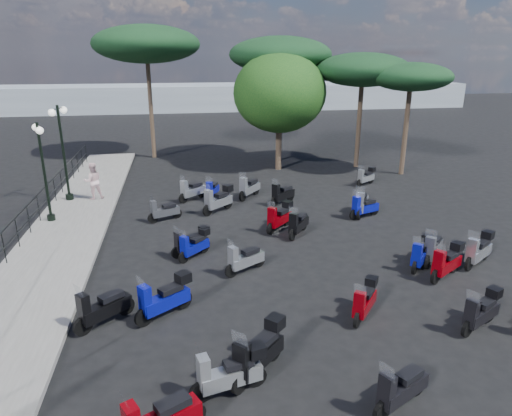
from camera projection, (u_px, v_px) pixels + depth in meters
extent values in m
plane|color=black|center=(242.00, 259.00, 15.74)|extent=(120.00, 120.00, 0.00)
cube|color=slate|center=(64.00, 237.00, 17.47)|extent=(3.00, 30.00, 0.15)
cylinder|color=black|center=(4.00, 248.00, 14.96)|extent=(0.04, 0.04, 1.10)
cylinder|color=black|center=(17.00, 232.00, 16.23)|extent=(0.04, 0.04, 1.10)
cylinder|color=black|center=(29.00, 219.00, 17.51)|extent=(0.04, 0.04, 1.10)
cylinder|color=black|center=(38.00, 208.00, 18.79)|extent=(0.04, 0.04, 1.10)
cylinder|color=black|center=(47.00, 198.00, 20.06)|extent=(0.04, 0.04, 1.10)
cylinder|color=black|center=(55.00, 189.00, 21.34)|extent=(0.04, 0.04, 1.10)
cylinder|color=black|center=(61.00, 182.00, 22.62)|extent=(0.04, 0.04, 1.10)
cylinder|color=black|center=(67.00, 175.00, 23.89)|extent=(0.04, 0.04, 1.10)
cylinder|color=black|center=(73.00, 169.00, 25.17)|extent=(0.04, 0.04, 1.10)
cylinder|color=black|center=(78.00, 163.00, 26.45)|extent=(0.04, 0.04, 1.10)
cylinder|color=black|center=(82.00, 158.00, 27.72)|extent=(0.04, 0.04, 1.10)
cylinder|color=black|center=(86.00, 153.00, 29.00)|extent=(0.04, 0.04, 1.10)
cube|color=black|center=(21.00, 212.00, 16.70)|extent=(0.04, 26.00, 0.04)
cube|color=black|center=(23.00, 226.00, 16.87)|extent=(0.04, 26.00, 0.04)
cylinder|color=black|center=(51.00, 217.00, 18.98)|extent=(0.32, 0.32, 0.24)
cylinder|color=black|center=(44.00, 173.00, 18.36)|extent=(0.11, 0.11, 4.05)
cylinder|color=black|center=(37.00, 126.00, 17.76)|extent=(0.40, 0.85, 0.04)
sphere|color=white|center=(36.00, 127.00, 18.15)|extent=(0.28, 0.28, 0.28)
sphere|color=white|center=(40.00, 130.00, 17.43)|extent=(0.28, 0.28, 0.28)
cylinder|color=black|center=(70.00, 197.00, 21.66)|extent=(0.35, 0.35, 0.26)
cylinder|color=black|center=(64.00, 154.00, 20.99)|extent=(0.12, 0.12, 4.42)
cylinder|color=black|center=(57.00, 109.00, 20.34)|extent=(0.33, 0.96, 0.04)
sphere|color=white|center=(64.00, 110.00, 20.84)|extent=(0.31, 0.31, 0.31)
sphere|color=white|center=(52.00, 113.00, 19.90)|extent=(0.31, 0.31, 0.31)
imported|color=silver|center=(93.00, 181.00, 21.54)|extent=(1.00, 0.87, 1.75)
cylinder|color=black|center=(201.00, 392.00, 9.24)|extent=(0.49, 0.21, 0.48)
cylinder|color=black|center=(256.00, 377.00, 9.69)|extent=(0.49, 0.21, 0.48)
cube|color=#9A9EA1|center=(231.00, 376.00, 9.42)|extent=(1.36, 0.64, 0.34)
cube|color=black|center=(239.00, 363.00, 9.39)|extent=(0.66, 0.43, 0.14)
cube|color=#9A9EA1|center=(204.00, 372.00, 9.12)|extent=(0.29, 0.35, 0.71)
plane|color=white|center=(200.00, 354.00, 8.95)|extent=(0.17, 0.39, 0.38)
cube|color=black|center=(256.00, 351.00, 9.49)|extent=(0.41, 0.39, 0.26)
cylinder|color=black|center=(83.00, 326.00, 11.46)|extent=(0.46, 0.40, 0.50)
cylinder|color=black|center=(126.00, 306.00, 12.36)|extent=(0.46, 0.40, 0.50)
cube|color=black|center=(106.00, 309.00, 11.89)|extent=(1.28, 1.14, 0.36)
cube|color=black|center=(111.00, 296.00, 11.92)|extent=(0.69, 0.64, 0.15)
cube|color=black|center=(84.00, 308.00, 11.36)|extent=(0.38, 0.39, 0.74)
plane|color=white|center=(79.00, 292.00, 11.17)|extent=(0.32, 0.36, 0.39)
cylinder|color=black|center=(144.00, 317.00, 11.83)|extent=(0.48, 0.38, 0.51)
cylinder|color=black|center=(184.00, 299.00, 12.69)|extent=(0.48, 0.38, 0.51)
cube|color=#0B119F|center=(166.00, 301.00, 12.23)|extent=(1.34, 1.09, 0.36)
cube|color=black|center=(171.00, 289.00, 12.26)|extent=(0.71, 0.63, 0.15)
cube|color=#0B119F|center=(145.00, 299.00, 11.73)|extent=(0.38, 0.40, 0.75)
plane|color=white|center=(141.00, 284.00, 11.53)|extent=(0.30, 0.38, 0.40)
cube|color=black|center=(183.00, 277.00, 12.48)|extent=(0.49, 0.49, 0.28)
cylinder|color=black|center=(177.00, 253.00, 15.76)|extent=(0.43, 0.29, 0.44)
cylinder|color=black|center=(204.00, 245.00, 16.40)|extent=(0.43, 0.29, 0.44)
cube|color=black|center=(192.00, 244.00, 16.05)|extent=(1.20, 0.84, 0.31)
cube|color=black|center=(195.00, 236.00, 16.06)|extent=(0.61, 0.50, 0.13)
cube|color=black|center=(178.00, 241.00, 15.67)|extent=(0.31, 0.34, 0.64)
plane|color=white|center=(176.00, 230.00, 15.50)|extent=(0.23, 0.34, 0.34)
cube|color=black|center=(204.00, 229.00, 16.22)|extent=(0.41, 0.41, 0.24)
cylinder|color=black|center=(153.00, 218.00, 19.05)|extent=(0.44, 0.26, 0.44)
cylinder|color=black|center=(177.00, 213.00, 19.61)|extent=(0.44, 0.26, 0.44)
cube|color=#414348|center=(166.00, 212.00, 19.30)|extent=(1.20, 0.76, 0.31)
cube|color=black|center=(169.00, 206.00, 19.30)|extent=(0.61, 0.47, 0.13)
cube|color=#414348|center=(154.00, 208.00, 18.95)|extent=(0.29, 0.33, 0.63)
plane|color=white|center=(152.00, 199.00, 18.79)|extent=(0.20, 0.34, 0.34)
cylinder|color=black|center=(183.00, 198.00, 21.56)|extent=(0.44, 0.40, 0.49)
cylinder|color=black|center=(202.00, 192.00, 22.47)|extent=(0.44, 0.40, 0.49)
cube|color=#9A9EA1|center=(193.00, 191.00, 21.99)|extent=(1.23, 1.14, 0.35)
cube|color=black|center=(196.00, 185.00, 22.03)|extent=(0.67, 0.64, 0.14)
cube|color=#9A9EA1|center=(184.00, 188.00, 21.47)|extent=(0.37, 0.38, 0.72)
plane|color=white|center=(183.00, 179.00, 21.27)|extent=(0.32, 0.35, 0.38)
cylinder|color=black|center=(193.00, 415.00, 8.64)|extent=(0.50, 0.33, 0.51)
cube|color=black|center=(173.00, 404.00, 8.25)|extent=(0.71, 0.57, 0.15)
plane|color=white|center=(125.00, 403.00, 7.61)|extent=(0.26, 0.40, 0.39)
cylinder|color=black|center=(240.00, 382.00, 9.50)|extent=(0.45, 0.46, 0.53)
cylinder|color=black|center=(274.00, 349.00, 10.53)|extent=(0.45, 0.46, 0.53)
cube|color=black|center=(259.00, 356.00, 9.99)|extent=(1.28, 1.29, 0.38)
cube|color=black|center=(264.00, 340.00, 10.04)|extent=(0.70, 0.71, 0.16)
cube|color=black|center=(242.00, 359.00, 9.40)|extent=(0.41, 0.41, 0.78)
plane|color=white|center=(240.00, 340.00, 9.19)|extent=(0.36, 0.36, 0.41)
cube|color=black|center=(275.00, 322.00, 10.32)|extent=(0.52, 0.52, 0.29)
cylinder|color=black|center=(184.00, 257.00, 15.42)|extent=(0.37, 0.37, 0.43)
cylinder|color=black|center=(205.00, 247.00, 16.25)|extent=(0.37, 0.37, 0.43)
cube|color=#0B119F|center=(195.00, 247.00, 15.82)|extent=(1.04, 1.04, 0.30)
cube|color=black|center=(198.00, 239.00, 15.85)|extent=(0.57, 0.57, 0.13)
cube|color=#0B119F|center=(184.00, 245.00, 15.34)|extent=(0.33, 0.33, 0.63)
plane|color=white|center=(183.00, 235.00, 15.17)|extent=(0.29, 0.29, 0.33)
cube|color=black|center=(204.00, 232.00, 16.08)|extent=(0.42, 0.42, 0.23)
cylinder|color=black|center=(208.00, 210.00, 19.87)|extent=(0.47, 0.43, 0.53)
cylinder|color=black|center=(228.00, 203.00, 20.84)|extent=(0.47, 0.43, 0.53)
cube|color=#AEB1B9|center=(219.00, 202.00, 20.33)|extent=(1.32, 1.22, 0.37)
cube|color=black|center=(221.00, 194.00, 20.37)|extent=(0.71, 0.68, 0.15)
cube|color=#AEB1B9|center=(209.00, 199.00, 19.77)|extent=(0.40, 0.41, 0.77)
plane|color=white|center=(207.00, 188.00, 19.56)|extent=(0.34, 0.37, 0.41)
cube|color=black|center=(228.00, 188.00, 20.63)|extent=(0.51, 0.51, 0.28)
cylinder|color=black|center=(209.00, 197.00, 21.76)|extent=(0.25, 0.45, 0.44)
cylinder|color=black|center=(216.00, 191.00, 22.79)|extent=(0.25, 0.45, 0.44)
cube|color=#0B119F|center=(213.00, 191.00, 22.26)|extent=(0.73, 1.23, 0.31)
cube|color=black|center=(214.00, 185.00, 22.33)|extent=(0.46, 0.62, 0.13)
cube|color=#0B119F|center=(209.00, 188.00, 21.69)|extent=(0.33, 0.29, 0.65)
plane|color=white|center=(209.00, 180.00, 21.51)|extent=(0.35, 0.20, 0.34)
cylinder|color=black|center=(357.00, 320.00, 11.79)|extent=(0.35, 0.40, 0.44)
cylinder|color=black|center=(370.00, 300.00, 12.71)|extent=(0.35, 0.40, 0.44)
cube|color=#7D0109|center=(365.00, 303.00, 12.23)|extent=(1.00, 1.13, 0.31)
cube|color=black|center=(367.00, 292.00, 12.28)|extent=(0.57, 0.61, 0.13)
cube|color=#7D0109|center=(359.00, 304.00, 11.72)|extent=(0.34, 0.33, 0.65)
plane|color=white|center=(360.00, 290.00, 11.54)|extent=(0.32, 0.28, 0.34)
cube|color=black|center=(371.00, 281.00, 12.53)|extent=(0.43, 0.43, 0.24)
cylinder|color=black|center=(231.00, 271.00, 14.42)|extent=(0.45, 0.32, 0.47)
cylinder|color=black|center=(259.00, 260.00, 15.14)|extent=(0.45, 0.32, 0.47)
cube|color=#AEB1B9|center=(247.00, 260.00, 14.75)|extent=(1.25, 0.94, 0.33)
cube|color=black|center=(251.00, 251.00, 14.77)|extent=(0.65, 0.55, 0.14)
cube|color=#AEB1B9|center=(233.00, 257.00, 14.32)|extent=(0.33, 0.36, 0.68)
plane|color=white|center=(231.00, 245.00, 14.14)|extent=(0.26, 0.36, 0.36)
cylinder|color=black|center=(271.00, 229.00, 17.84)|extent=(0.42, 0.43, 0.49)
cylinder|color=black|center=(287.00, 220.00, 18.80)|extent=(0.42, 0.43, 0.49)
cube|color=#7D0109|center=(280.00, 219.00, 18.30)|extent=(1.18, 1.20, 0.35)
cube|color=black|center=(282.00, 211.00, 18.34)|extent=(0.65, 0.66, 0.14)
cube|color=#7D0109|center=(272.00, 217.00, 17.75)|extent=(0.38, 0.38, 0.72)
plane|color=white|center=(271.00, 206.00, 17.55)|extent=(0.34, 0.33, 0.38)
cube|color=black|center=(287.00, 204.00, 18.61)|extent=(0.48, 0.48, 0.27)
cylinder|color=black|center=(243.00, 196.00, 21.86)|extent=(0.41, 0.47, 0.52)
cylinder|color=black|center=(256.00, 189.00, 22.93)|extent=(0.41, 0.47, 0.52)
cube|color=#AEB1B9|center=(250.00, 188.00, 22.38)|extent=(1.18, 1.32, 0.37)
cube|color=black|center=(252.00, 182.00, 22.43)|extent=(0.66, 0.71, 0.15)
cube|color=#AEB1B9|center=(243.00, 185.00, 21.77)|extent=(0.40, 0.39, 0.76)
plane|color=white|center=(243.00, 176.00, 21.56)|extent=(0.37, 0.33, 0.40)
cylinder|color=black|center=(275.00, 202.00, 21.08)|extent=(0.44, 0.38, 0.48)
cylinder|color=black|center=(290.00, 196.00, 21.94)|extent=(0.44, 0.38, 0.48)
cube|color=black|center=(283.00, 195.00, 21.48)|extent=(1.24, 1.09, 0.34)
cube|color=black|center=(286.00, 188.00, 21.51)|extent=(0.66, 0.62, 0.14)
cube|color=black|center=(276.00, 192.00, 20.98)|extent=(0.36, 0.38, 0.71)
plane|color=white|center=(275.00, 182.00, 20.79)|extent=(0.30, 0.35, 0.38)
cylinder|color=black|center=(382.00, 410.00, 8.79)|extent=(0.46, 0.30, 0.47)
cylinder|color=black|center=(418.00, 385.00, 9.45)|extent=(0.46, 0.30, 0.47)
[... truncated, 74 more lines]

